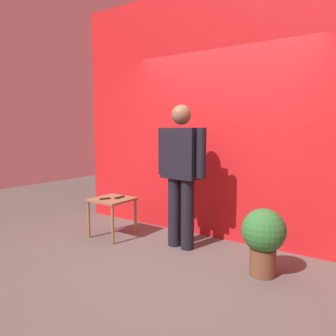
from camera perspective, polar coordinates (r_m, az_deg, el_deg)
The scene contains 7 objects.
ground_plane at distance 3.70m, azimuth -0.50°, elevation -16.79°, with size 12.00×12.00×0.00m, color #59544F.
back_wall_red at distance 4.48m, azimuth 8.92°, elevation 9.23°, with size 4.66×0.12×3.35m, color red.
standing_person at distance 4.06m, azimuth 2.27°, elevation -0.16°, with size 0.70×0.27×1.77m.
side_table at distance 4.62m, azimuth -9.59°, elevation -6.16°, with size 0.51×0.51×0.54m.
cell_phone at distance 4.57m, azimuth -10.76°, elevation -5.21°, with size 0.07×0.14×0.01m, color black.
tv_remote at distance 4.60m, azimuth -8.32°, elevation -5.00°, with size 0.04×0.17×0.02m, color black.
potted_plant at distance 3.52m, azimuth 16.10°, elevation -11.20°, with size 0.44×0.44×0.69m.
Camera 1 is at (1.96, -2.77, 1.47)m, focal length 35.46 mm.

